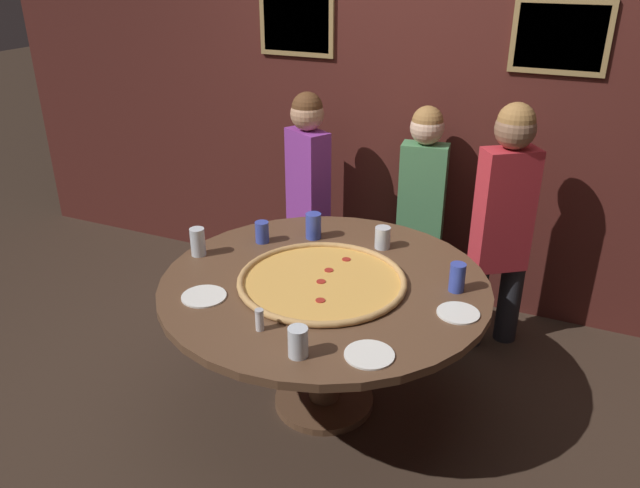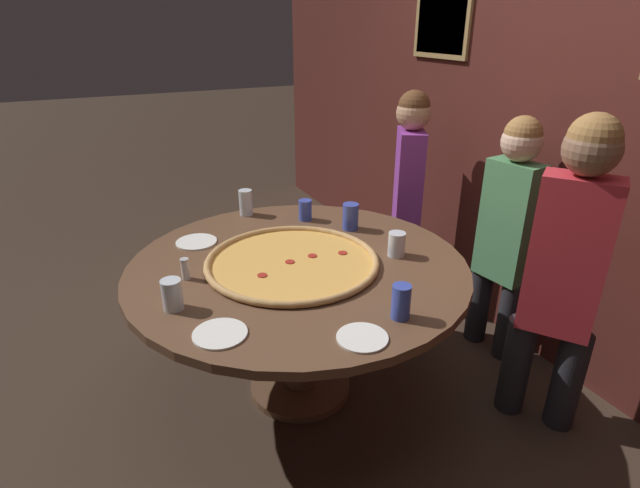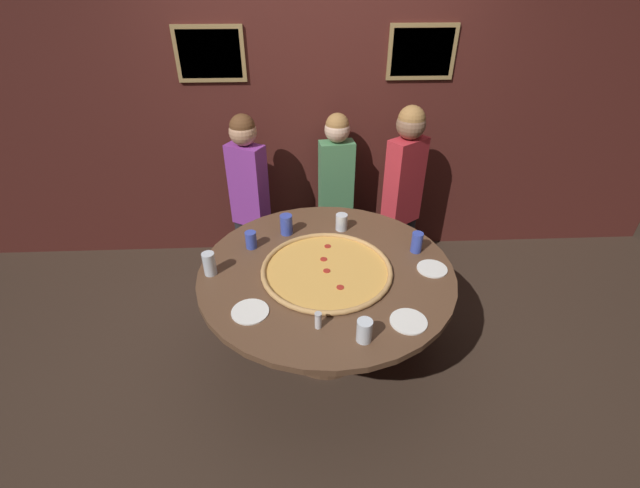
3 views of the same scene
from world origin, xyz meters
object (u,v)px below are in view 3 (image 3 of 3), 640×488
object	(u,v)px
dining_table	(326,285)
drink_cup_near_right	(251,240)
giant_pizza	(326,270)
drink_cup_far_left	(209,264)
drink_cup_by_shaker	(417,242)
drink_cup_centre_back	(342,222)
condiment_shaker	(318,320)
diner_centre_back	(404,185)
white_plate_beside_cup	(250,312)
white_plate_far_back	(432,269)
diner_far_right	(336,182)
drink_cup_beside_pizza	(364,331)
drink_cup_front_edge	(286,225)
diner_far_left	(249,189)
white_plate_right_side	(409,321)

from	to	relation	value
dining_table	drink_cup_near_right	world-z (taller)	drink_cup_near_right
giant_pizza	drink_cup_far_left	distance (m)	0.71
drink_cup_by_shaker	drink_cup_centre_back	size ratio (longest dim) A/B	1.17
condiment_shaker	diner_centre_back	size ratio (longest dim) A/B	0.07
dining_table	condiment_shaker	bearing A→B (deg)	-98.20
drink_cup_near_right	white_plate_beside_cup	size ratio (longest dim) A/B	0.56
white_plate_far_back	diner_far_right	world-z (taller)	diner_far_right
drink_cup_by_shaker	drink_cup_far_left	world-z (taller)	drink_cup_far_left
drink_cup_beside_pizza	drink_cup_far_left	distance (m)	1.04
giant_pizza	drink_cup_front_edge	world-z (taller)	drink_cup_front_edge
drink_cup_centre_back	diner_far_left	world-z (taller)	diner_far_left
drink_cup_by_shaker	white_plate_right_side	xyz separation A→B (m)	(-0.19, -0.65, -0.07)
drink_cup_near_right	white_plate_right_side	xyz separation A→B (m)	(0.89, -0.75, -0.05)
drink_cup_centre_back	diner_far_left	size ratio (longest dim) A/B	0.08
condiment_shaker	diner_far_right	distance (m)	1.68
white_plate_right_side	giant_pizza	bearing A→B (deg)	132.01
giant_pizza	white_plate_beside_cup	xyz separation A→B (m)	(-0.44, -0.34, -0.01)
white_plate_beside_cup	white_plate_far_back	xyz separation A→B (m)	(1.10, 0.34, 0.00)
giant_pizza	drink_cup_beside_pizza	bearing A→B (deg)	-74.59
diner_far_left	diner_centre_back	bearing A→B (deg)	-153.90
drink_cup_beside_pizza	drink_cup_by_shaker	bearing A→B (deg)	59.80
drink_cup_beside_pizza	drink_cup_front_edge	distance (m)	1.10
white_plate_far_back	diner_far_left	bearing A→B (deg)	139.26
condiment_shaker	drink_cup_near_right	bearing A→B (deg)	118.38
drink_cup_beside_pizza	white_plate_right_side	world-z (taller)	drink_cup_beside_pizza
drink_cup_centre_back	dining_table	bearing A→B (deg)	-106.28
drink_cup_centre_back	diner_centre_back	size ratio (longest dim) A/B	0.08
drink_cup_beside_pizza	white_plate_beside_cup	distance (m)	0.64
drink_cup_front_edge	white_plate_beside_cup	bearing A→B (deg)	-103.13
drink_cup_beside_pizza	diner_centre_back	distance (m)	1.64
giant_pizza	drink_cup_beside_pizza	xyz separation A→B (m)	(0.16, -0.57, 0.05)
diner_centre_back	diner_far_left	xyz separation A→B (m)	(-1.25, 0.07, -0.04)
white_plate_right_side	white_plate_far_back	size ratio (longest dim) A/B	1.07
drink_cup_far_left	diner_centre_back	world-z (taller)	diner_centre_back
dining_table	diner_far_right	size ratio (longest dim) A/B	1.17
diner_centre_back	drink_cup_near_right	bearing A→B (deg)	-4.60
drink_cup_far_left	diner_far_right	bearing A→B (deg)	53.77
condiment_shaker	diner_far_right	world-z (taller)	diner_far_right
drink_cup_near_right	white_plate_far_back	bearing A→B (deg)	-14.54
diner_centre_back	diner_far_left	bearing A→B (deg)	-38.52
drink_cup_front_edge	condiment_shaker	bearing A→B (deg)	-78.92
drink_cup_by_shaker	drink_cup_far_left	distance (m)	1.32
white_plate_far_back	diner_centre_back	distance (m)	0.99
white_plate_right_side	dining_table	bearing A→B (deg)	129.99
drink_cup_by_shaker	drink_cup_beside_pizza	bearing A→B (deg)	-120.20
drink_cup_far_left	diner_far_left	distance (m)	1.05
drink_cup_far_left	white_plate_beside_cup	world-z (taller)	drink_cup_far_left
drink_cup_beside_pizza	drink_cup_centre_back	xyz separation A→B (m)	(-0.02, 1.06, -0.00)
drink_cup_front_edge	drink_cup_by_shaker	bearing A→B (deg)	-16.86
drink_cup_front_edge	diner_centre_back	bearing A→B (deg)	29.66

